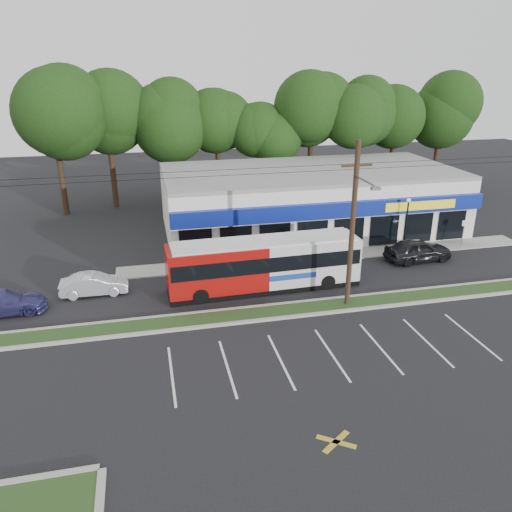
{
  "coord_description": "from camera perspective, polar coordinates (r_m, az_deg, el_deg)",
  "views": [
    {
      "loc": [
        -8.57,
        -24.49,
        13.99
      ],
      "look_at": [
        -1.8,
        5.0,
        2.12
      ],
      "focal_mm": 35.0,
      "sensor_mm": 36.0,
      "label": 1
    }
  ],
  "objects": [
    {
      "name": "curb_south",
      "position": [
        29.57,
        5.55,
        -6.77
      ],
      "size": [
        40.0,
        0.25,
        0.14
      ],
      "primitive_type": "cube",
      "color": "#9E9E93",
      "rests_on": "ground"
    },
    {
      "name": "car_silver",
      "position": [
        33.5,
        -18.03,
        -3.09
      ],
      "size": [
        4.2,
        1.48,
        1.38
      ],
      "primitive_type": "imported",
      "rotation": [
        0.0,
        0.0,
        1.58
      ],
      "color": "#B5B7BD",
      "rests_on": "ground"
    },
    {
      "name": "pedestrian_a",
      "position": [
        35.74,
        9.73,
        -0.5
      ],
      "size": [
        0.72,
        0.69,
        1.67
      ],
      "primitive_type": "imported",
      "rotation": [
        0.0,
        0.0,
        3.81
      ],
      "color": "silver",
      "rests_on": "ground"
    },
    {
      "name": "tree_line",
      "position": [
        52.33,
        1.09,
        15.31
      ],
      "size": [
        46.76,
        6.76,
        11.83
      ],
      "color": "black",
      "rests_on": "ground"
    },
    {
      "name": "pedestrian_b",
      "position": [
        36.99,
        7.53,
        0.43
      ],
      "size": [
        0.92,
        0.76,
        1.71
      ],
      "primitive_type": "imported",
      "rotation": [
        0.0,
        0.0,
        3.0
      ],
      "color": "beige",
      "rests_on": "ground"
    },
    {
      "name": "strip_mall",
      "position": [
        44.27,
        6.11,
        6.46
      ],
      "size": [
        25.0,
        12.55,
        5.3
      ],
      "color": "white",
      "rests_on": "ground"
    },
    {
      "name": "car_dark",
      "position": [
        39.05,
        18.03,
        0.67
      ],
      "size": [
        5.14,
        2.35,
        1.71
      ],
      "primitive_type": "imported",
      "rotation": [
        0.0,
        0.0,
        1.64
      ],
      "color": "black",
      "rests_on": "ground"
    },
    {
      "name": "sign_post",
      "position": [
        43.03,
        22.65,
        2.94
      ],
      "size": [
        0.45,
        0.1,
        2.23
      ],
      "color": "#59595E",
      "rests_on": "ground"
    },
    {
      "name": "ground",
      "position": [
        29.48,
        5.64,
        -7.02
      ],
      "size": [
        120.0,
        120.0,
        0.0
      ],
      "primitive_type": "plane",
      "color": "black",
      "rests_on": "ground"
    },
    {
      "name": "grass_strip",
      "position": [
        30.29,
        5.05,
        -6.05
      ],
      "size": [
        40.0,
        1.6,
        0.12
      ],
      "primitive_type": "cube",
      "color": "#203A18",
      "rests_on": "ground"
    },
    {
      "name": "car_blue",
      "position": [
        33.11,
        -26.93,
        -4.74
      ],
      "size": [
        4.91,
        2.13,
        1.41
      ],
      "primitive_type": "imported",
      "rotation": [
        0.0,
        0.0,
        1.6
      ],
      "color": "navy",
      "rests_on": "ground"
    },
    {
      "name": "utility_pole",
      "position": [
        29.15,
        10.76,
        3.93
      ],
      "size": [
        50.0,
        2.77,
        10.0
      ],
      "color": "black",
      "rests_on": "ground"
    },
    {
      "name": "sidewalk",
      "position": [
        38.73,
        8.52,
        0.08
      ],
      "size": [
        32.0,
        2.2,
        0.1
      ],
      "primitive_type": "cube",
      "color": "#9E9E93",
      "rests_on": "ground"
    },
    {
      "name": "lamp_post",
      "position": [
        40.24,
        16.84,
        4.15
      ],
      "size": [
        0.3,
        0.3,
        4.25
      ],
      "color": "black",
      "rests_on": "ground"
    },
    {
      "name": "curb_north",
      "position": [
        31.0,
        4.57,
        -5.33
      ],
      "size": [
        40.0,
        0.25,
        0.14
      ],
      "primitive_type": "cube",
      "color": "#9E9E93",
      "rests_on": "ground"
    },
    {
      "name": "metrobus",
      "position": [
        32.27,
        0.94,
        -0.8
      ],
      "size": [
        12.62,
        3.03,
        3.37
      ],
      "rotation": [
        0.0,
        0.0,
        0.03
      ],
      "color": "#950E0B",
      "rests_on": "ground"
    }
  ]
}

